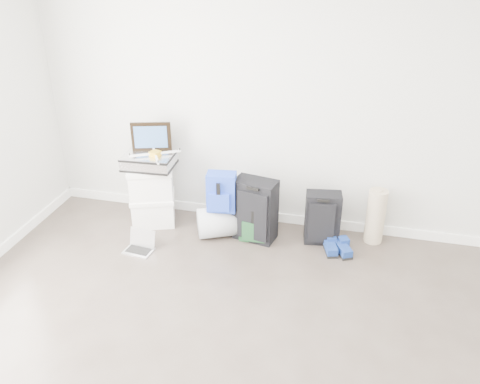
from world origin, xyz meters
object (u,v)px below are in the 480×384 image
(duffel_bag, at_px, (223,222))
(carry_on, at_px, (322,218))
(large_suitcase, at_px, (255,210))
(boxes_stack, at_px, (152,195))
(briefcase, at_px, (149,161))
(laptop, at_px, (140,245))

(duffel_bag, relative_size, carry_on, 0.94)
(duffel_bag, bearing_deg, carry_on, -18.24)
(large_suitcase, distance_m, carry_on, 0.66)
(boxes_stack, xyz_separation_m, large_suitcase, (1.10, -0.05, -0.00))
(briefcase, xyz_separation_m, carry_on, (1.75, 0.04, -0.44))
(briefcase, relative_size, duffel_bag, 0.99)
(boxes_stack, relative_size, large_suitcase, 1.01)
(briefcase, height_order, laptop, briefcase)
(briefcase, relative_size, laptop, 1.69)
(laptop, bearing_deg, briefcase, 104.06)
(briefcase, bearing_deg, laptop, -85.42)
(boxes_stack, bearing_deg, duffel_bag, -25.13)
(carry_on, bearing_deg, laptop, -170.34)
(duffel_bag, bearing_deg, laptop, -172.17)
(briefcase, distance_m, duffel_bag, 0.96)
(large_suitcase, distance_m, laptop, 1.17)
(boxes_stack, height_order, laptop, boxes_stack)
(large_suitcase, bearing_deg, boxes_stack, -171.40)
(briefcase, xyz_separation_m, large_suitcase, (1.10, -0.05, -0.39))
(large_suitcase, xyz_separation_m, laptop, (-1.03, -0.47, -0.27))
(briefcase, bearing_deg, boxes_stack, -3.09)
(duffel_bag, height_order, laptop, duffel_bag)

